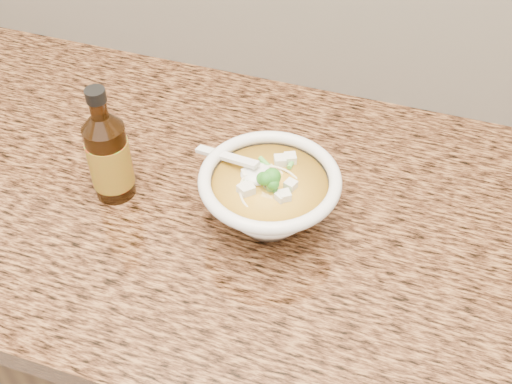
% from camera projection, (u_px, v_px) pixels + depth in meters
% --- Properties ---
extents(cabinet, '(4.00, 0.65, 0.86)m').
position_uv_depth(cabinet, '(240.00, 358.00, 1.30)').
color(cabinet, black).
rests_on(cabinet, ground).
extents(counter_slab, '(4.00, 0.68, 0.04)m').
position_uv_depth(counter_slab, '(235.00, 206.00, 0.98)').
color(counter_slab, brown).
rests_on(counter_slab, cabinet).
extents(soup_bowl, '(0.22, 0.20, 0.11)m').
position_uv_depth(soup_bowl, '(269.00, 197.00, 0.90)').
color(soup_bowl, silver).
rests_on(soup_bowl, counter_slab).
extents(hot_sauce_bottle, '(0.08, 0.08, 0.19)m').
position_uv_depth(hot_sauce_bottle, '(109.00, 156.00, 0.93)').
color(hot_sauce_bottle, '#311806').
rests_on(hot_sauce_bottle, counter_slab).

